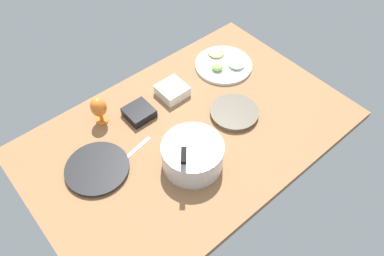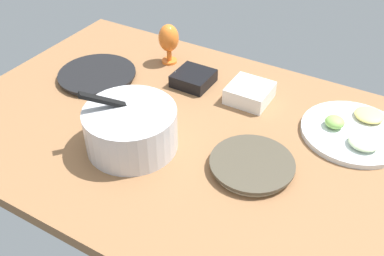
% 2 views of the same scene
% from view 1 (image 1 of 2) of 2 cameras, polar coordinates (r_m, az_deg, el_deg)
% --- Properties ---
extents(ground_plane, '(1.60, 1.04, 0.04)m').
position_cam_1_polar(ground_plane, '(1.89, -0.41, -0.87)').
color(ground_plane, '#8C603D').
extents(dinner_plate_left, '(0.25, 0.25, 0.03)m').
position_cam_1_polar(dinner_plate_left, '(1.95, 6.42, 2.34)').
color(dinner_plate_left, beige).
rests_on(dinner_plate_left, ground_plane).
extents(dinner_plate_right, '(0.30, 0.30, 0.02)m').
position_cam_1_polar(dinner_plate_right, '(1.79, -14.17, -5.98)').
color(dinner_plate_right, '#4C4C51').
rests_on(dinner_plate_right, ground_plane).
extents(mixing_bowl, '(0.28, 0.28, 0.20)m').
position_cam_1_polar(mixing_bowl, '(1.70, 0.07, -4.03)').
color(mixing_bowl, silver).
rests_on(mixing_bowl, ground_plane).
extents(fruit_platter, '(0.33, 0.33, 0.05)m').
position_cam_1_polar(fruit_platter, '(2.21, 4.83, 9.64)').
color(fruit_platter, silver).
rests_on(fruit_platter, ground_plane).
extents(hurricane_glass_orange, '(0.08, 0.08, 0.16)m').
position_cam_1_polar(hurricane_glass_orange, '(1.90, -13.95, 2.98)').
color(hurricane_glass_orange, orange).
rests_on(hurricane_glass_orange, ground_plane).
extents(square_bowl_white, '(0.14, 0.14, 0.06)m').
position_cam_1_polar(square_bowl_white, '(2.03, -3.02, 5.73)').
color(square_bowl_white, white).
rests_on(square_bowl_white, ground_plane).
extents(square_bowl_black, '(0.13, 0.13, 0.05)m').
position_cam_1_polar(square_bowl_black, '(1.94, -8.03, 2.38)').
color(square_bowl_black, black).
rests_on(square_bowl_black, ground_plane).
extents(fork_by_right_plate, '(0.18, 0.05, 0.01)m').
position_cam_1_polar(fork_by_right_plate, '(1.83, -8.40, -3.12)').
color(fork_by_right_plate, silver).
rests_on(fork_by_right_plate, ground_plane).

